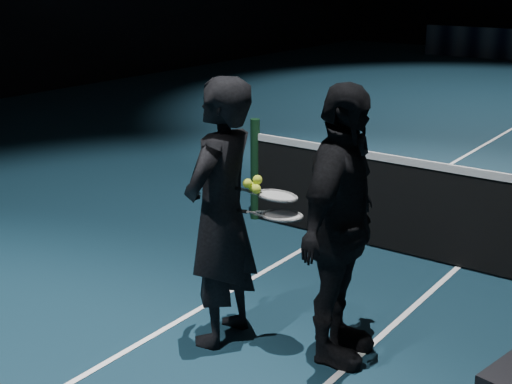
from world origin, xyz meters
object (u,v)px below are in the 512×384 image
racket_upper (277,196)px  player_b (340,227)px  tennis_balls (255,186)px  racket_lower (282,216)px  player_a (221,214)px

racket_upper → player_b: bearing=-9.1°
player_b → tennis_balls: size_ratio=16.11×
player_b → racket_lower: size_ratio=2.84×
player_b → player_a: bearing=97.9°
player_a → racket_upper: (0.37, 0.16, 0.16)m
player_b → racket_lower: player_b is taller
player_a → tennis_balls: (0.24, 0.08, 0.23)m
racket_lower → racket_upper: 0.14m
player_b → racket_upper: (-0.44, -0.10, 0.16)m
player_a → tennis_balls: 0.34m
player_a → racket_lower: player_a is taller
player_a → player_b: bearing=101.0°
racket_lower → tennis_balls: size_ratio=5.67×
racket_lower → tennis_balls: (-0.19, -0.05, 0.19)m
racket_upper → tennis_balls: size_ratio=5.67×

